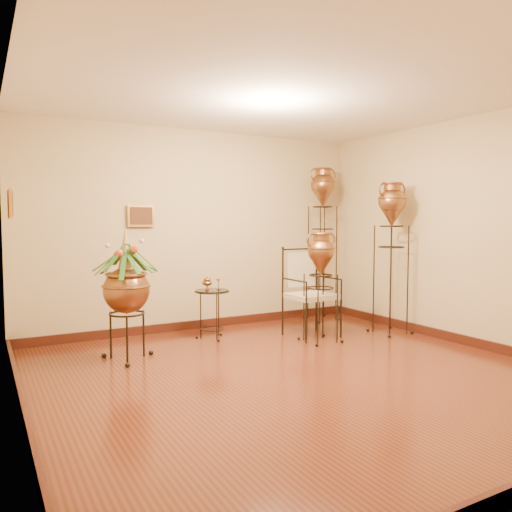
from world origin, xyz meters
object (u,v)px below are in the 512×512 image
amphora_tall (322,242)px  amphora_mid (391,257)px  planter_urn (126,284)px  armchair (312,292)px  side_table (212,313)px

amphora_tall → amphora_mid: bearing=-78.3°
amphora_mid → planter_urn: amphora_mid is taller
amphora_tall → planter_urn: 3.36m
planter_urn → armchair: planter_urn is taller
amphora_tall → planter_urn: (-3.24, -0.79, -0.37)m
amphora_mid → armchair: 1.21m
amphora_tall → amphora_mid: size_ratio=1.14×
amphora_mid → planter_urn: (-3.49, 0.42, -0.21)m
amphora_tall → side_table: size_ratio=2.94×
amphora_mid → amphora_tall: bearing=101.7°
amphora_tall → amphora_mid: 1.25m
amphora_tall → planter_urn: size_ratio=1.58×
side_table → amphora_mid: bearing=-21.2°
planter_urn → side_table: (1.23, 0.46, -0.51)m
side_table → armchair: bearing=-23.0°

